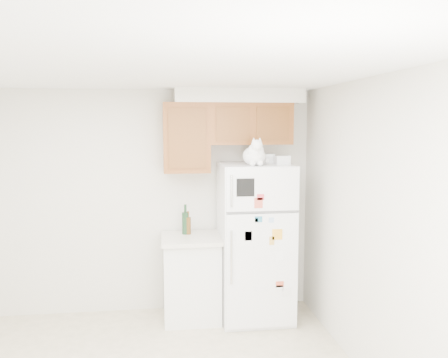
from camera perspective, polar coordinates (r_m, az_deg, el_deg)
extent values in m
cube|color=beige|center=(5.40, -9.88, -2.76)|extent=(3.80, 0.04, 2.50)
cube|color=beige|center=(3.83, 18.77, -6.89)|extent=(0.04, 4.00, 2.50)
cube|color=white|center=(3.36, -11.62, 12.96)|extent=(3.80, 4.00, 0.04)
cube|color=brown|center=(5.25, 3.15, 6.65)|extent=(0.90, 0.33, 0.45)
cube|color=brown|center=(5.16, -4.55, 4.98)|extent=(0.50, 0.33, 0.75)
cube|color=silver|center=(5.24, 1.78, 9.94)|extent=(1.40, 0.37, 0.15)
cube|color=white|center=(5.21, 3.75, -7.52)|extent=(0.76, 0.72, 1.70)
cube|color=white|center=(4.73, 4.70, -1.26)|extent=(0.74, 0.03, 0.44)
cube|color=white|center=(4.91, 4.61, -11.01)|extent=(0.74, 0.03, 1.19)
cube|color=#59595B|center=(4.76, 4.68, -3.94)|extent=(0.74, 0.03, 0.02)
cylinder|color=silver|center=(4.64, 0.92, -1.45)|extent=(0.02, 0.02, 0.32)
cylinder|color=silver|center=(4.78, 0.91, -9.42)|extent=(0.02, 0.02, 0.55)
cube|color=black|center=(4.67, 2.60, -1.03)|extent=(0.18, 0.00, 0.18)
cube|color=white|center=(4.76, 2.81, -6.41)|extent=(0.22, 0.00, 0.28)
cube|color=#CE5033|center=(4.98, 6.73, -12.47)|extent=(0.08, 0.00, 0.06)
cube|color=white|center=(4.89, 6.71, -9.18)|extent=(0.07, 0.00, 0.09)
cube|color=teal|center=(4.75, 4.17, -4.86)|extent=(0.08, 0.00, 0.06)
cube|color=white|center=(4.77, 2.95, -6.86)|extent=(0.07, 0.00, 0.09)
cube|color=#CD5340|center=(4.72, 4.18, -2.89)|extent=(0.09, 0.00, 0.10)
cube|color=#97B4D6|center=(4.78, 5.72, -4.95)|extent=(0.05, 0.00, 0.05)
cube|color=white|center=(4.99, 6.63, -12.92)|extent=(0.09, 0.00, 0.06)
cube|color=gold|center=(4.83, 5.77, -7.40)|extent=(0.05, 0.00, 0.09)
cube|color=#F8AB29|center=(4.83, 6.43, -6.64)|extent=(0.11, 0.00, 0.11)
cube|color=white|center=(4.95, 4.29, -13.06)|extent=(0.10, 0.00, 0.05)
cube|color=#D93641|center=(4.72, 4.42, -2.18)|extent=(0.07, 0.00, 0.06)
cube|color=silver|center=(5.03, 7.60, -13.35)|extent=(0.10, 0.00, 0.09)
cube|color=white|center=(5.29, -3.92, -11.92)|extent=(0.60, 0.60, 0.88)
cube|color=silver|center=(5.15, -3.95, -7.13)|extent=(0.64, 0.64, 0.04)
ellipsoid|color=white|center=(4.91, 3.63, 2.78)|extent=(0.23, 0.31, 0.20)
ellipsoid|color=white|center=(4.82, 3.84, 3.23)|extent=(0.17, 0.14, 0.19)
sphere|color=white|center=(4.77, 3.97, 4.05)|extent=(0.12, 0.12, 0.12)
cone|color=white|center=(4.76, 3.60, 4.75)|extent=(0.04, 0.04, 0.04)
cone|color=white|center=(4.77, 4.34, 4.75)|extent=(0.04, 0.04, 0.04)
cone|color=#D88C8C|center=(4.75, 3.62, 4.69)|extent=(0.02, 0.02, 0.03)
cone|color=#D88C8C|center=(4.76, 4.35, 4.69)|extent=(0.02, 0.02, 0.03)
sphere|color=white|center=(4.72, 4.08, 3.81)|extent=(0.05, 0.05, 0.05)
sphere|color=white|center=(4.78, 3.45, 1.93)|extent=(0.06, 0.06, 0.06)
sphere|color=white|center=(4.80, 4.38, 1.94)|extent=(0.06, 0.06, 0.06)
cylinder|color=white|center=(5.04, 4.48, 2.16)|extent=(0.14, 0.20, 0.07)
cube|color=white|center=(5.17, 5.07, 2.48)|extent=(0.19, 0.14, 0.10)
cube|color=white|center=(5.04, 7.01, 2.29)|extent=(0.16, 0.12, 0.09)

